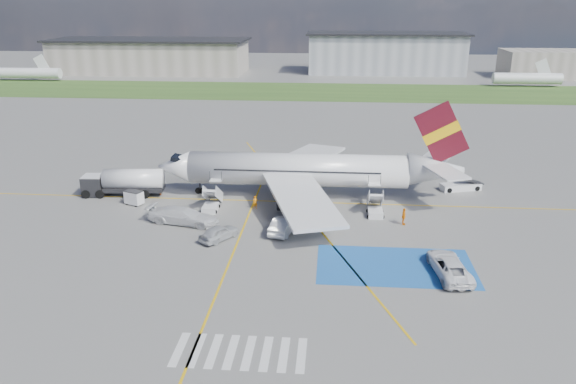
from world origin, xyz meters
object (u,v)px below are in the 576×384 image
(fuel_tanker, at_px, (124,184))
(gpu_cart, at_px, (134,198))
(airliner, at_px, (310,170))
(belt_loader, at_px, (461,187))
(car_silver_a, at_px, (219,233))
(van_white_b, at_px, (183,213))
(van_white_a, at_px, (449,263))
(car_silver_b, at_px, (284,224))

(fuel_tanker, height_order, gpu_cart, fuel_tanker)
(airliner, height_order, belt_loader, airliner)
(gpu_cart, distance_m, car_silver_a, 14.95)
(van_white_b, bearing_deg, van_white_a, -97.74)
(van_white_a, bearing_deg, belt_loader, -110.63)
(gpu_cart, bearing_deg, belt_loader, 35.22)
(gpu_cart, relative_size, car_silver_a, 0.53)
(belt_loader, height_order, car_silver_b, car_silver_b)
(car_silver_a, distance_m, van_white_a, 22.14)
(gpu_cart, height_order, van_white_b, van_white_b)
(airliner, relative_size, belt_loader, 6.62)
(fuel_tanker, distance_m, van_white_a, 39.78)
(fuel_tanker, relative_size, van_white_b, 1.66)
(airliner, height_order, van_white_b, airliner)
(fuel_tanker, distance_m, gpu_cart, 3.92)
(belt_loader, distance_m, car_silver_b, 25.87)
(airliner, bearing_deg, van_white_a, -55.83)
(airliner, xyz_separation_m, car_silver_b, (-2.13, -11.12, -2.53))
(car_silver_b, relative_size, van_white_a, 0.95)
(van_white_a, bearing_deg, fuel_tanker, -33.32)
(fuel_tanker, xyz_separation_m, car_silver_b, (20.44, -9.84, -0.53))
(car_silver_a, bearing_deg, gpu_cart, -3.56)
(airliner, distance_m, car_silver_b, 11.60)
(fuel_tanker, xyz_separation_m, van_white_b, (9.50, -8.38, -0.23))
(gpu_cart, distance_m, van_white_b, 8.94)
(airliner, distance_m, van_white_a, 23.24)
(gpu_cart, height_order, van_white_a, van_white_a)
(fuel_tanker, distance_m, van_white_b, 12.67)
(gpu_cart, xyz_separation_m, car_silver_b, (18.16, -6.71, 0.10))
(airliner, relative_size, van_white_b, 6.20)
(fuel_tanker, bearing_deg, car_silver_a, -45.63)
(fuel_tanker, height_order, car_silver_b, fuel_tanker)
(car_silver_b, bearing_deg, van_white_b, 6.39)
(car_silver_a, bearing_deg, car_silver_b, -125.13)
(fuel_tanker, bearing_deg, gpu_cart, -58.56)
(fuel_tanker, distance_m, car_silver_b, 22.69)
(van_white_b, bearing_deg, belt_loader, -54.34)
(airliner, height_order, van_white_a, airliner)
(car_silver_a, xyz_separation_m, car_silver_b, (6.31, 2.40, 0.11))
(gpu_cart, relative_size, van_white_a, 0.42)
(car_silver_b, xyz_separation_m, van_white_b, (-10.94, 1.46, 0.30))
(fuel_tanker, height_order, belt_loader, fuel_tanker)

